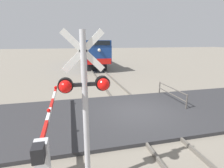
# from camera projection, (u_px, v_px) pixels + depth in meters

# --- Properties ---
(ground_plane) EXTENTS (160.00, 160.00, 0.00)m
(ground_plane) POSITION_uv_depth(u_px,v_px,m) (137.00, 114.00, 9.12)
(ground_plane) COLOR gray
(rail_track_left) EXTENTS (0.08, 80.00, 0.15)m
(rail_track_left) POSITION_uv_depth(u_px,v_px,m) (124.00, 114.00, 8.94)
(rail_track_left) COLOR #59544C
(rail_track_left) RESTS_ON ground_plane
(rail_track_right) EXTENTS (0.08, 80.00, 0.15)m
(rail_track_right) POSITION_uv_depth(u_px,v_px,m) (150.00, 111.00, 9.26)
(rail_track_right) COLOR #59544C
(rail_track_right) RESTS_ON ground_plane
(road_surface) EXTENTS (36.00, 5.55, 0.15)m
(road_surface) POSITION_uv_depth(u_px,v_px,m) (137.00, 113.00, 9.10)
(road_surface) COLOR #2D2D30
(road_surface) RESTS_ON ground_plane
(locomotive) EXTENTS (2.92, 15.14, 3.78)m
(locomotive) POSITION_uv_depth(u_px,v_px,m) (92.00, 53.00, 26.51)
(locomotive) COLOR black
(locomotive) RESTS_ON ground_plane
(crossing_signal) EXTENTS (1.18, 0.33, 4.01)m
(crossing_signal) POSITION_uv_depth(u_px,v_px,m) (85.00, 97.00, 3.99)
(crossing_signal) COLOR #ADADB2
(crossing_signal) RESTS_ON ground_plane
(crossing_gate) EXTENTS (0.36, 6.48, 1.33)m
(crossing_gate) POSITION_uv_depth(u_px,v_px,m) (46.00, 137.00, 5.42)
(crossing_gate) COLOR silver
(crossing_gate) RESTS_ON ground_plane
(guard_railing) EXTENTS (0.08, 3.05, 0.95)m
(guard_railing) POSITION_uv_depth(u_px,v_px,m) (171.00, 92.00, 10.73)
(guard_railing) COLOR #4C4742
(guard_railing) RESTS_ON ground_plane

